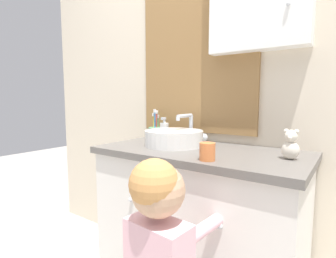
# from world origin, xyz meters

# --- Properties ---
(wall_back) EXTENTS (3.20, 0.18, 2.50)m
(wall_back) POSITION_xyz_m (0.01, 0.62, 1.29)
(wall_back) COLOR beige
(wall_back) RESTS_ON ground_plane
(vanity_counter) EXTENTS (1.06, 0.56, 0.86)m
(vanity_counter) POSITION_xyz_m (0.00, 0.32, 0.43)
(vanity_counter) COLOR silver
(vanity_counter) RESTS_ON ground_plane
(sink_basin) EXTENTS (0.33, 0.38, 0.17)m
(sink_basin) POSITION_xyz_m (-0.17, 0.34, 0.90)
(sink_basin) COLOR white
(sink_basin) RESTS_ON vanity_counter
(toothbrush_holder) EXTENTS (0.09, 0.09, 0.19)m
(toothbrush_holder) POSITION_xyz_m (-0.45, 0.52, 0.90)
(toothbrush_holder) COLOR #66B27F
(toothbrush_holder) RESTS_ON vanity_counter
(soap_dispenser) EXTENTS (0.06, 0.06, 0.15)m
(soap_dispenser) POSITION_xyz_m (-0.35, 0.49, 0.91)
(soap_dispenser) COLOR white
(soap_dispenser) RESTS_ON vanity_counter
(teddy_bear) EXTENTS (0.07, 0.06, 0.13)m
(teddy_bear) POSITION_xyz_m (0.43, 0.34, 0.92)
(teddy_bear) COLOR beige
(teddy_bear) RESTS_ON vanity_counter
(drinking_cup) EXTENTS (0.07, 0.07, 0.08)m
(drinking_cup) POSITION_xyz_m (0.15, 0.12, 0.89)
(drinking_cup) COLOR orange
(drinking_cup) RESTS_ON vanity_counter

